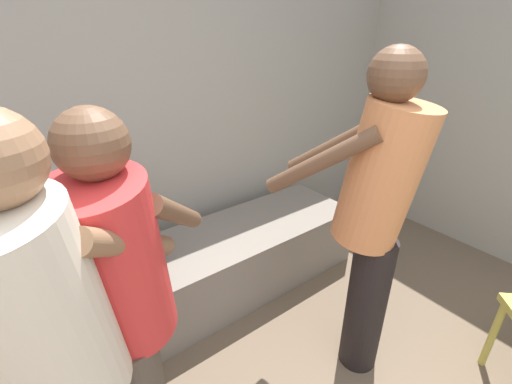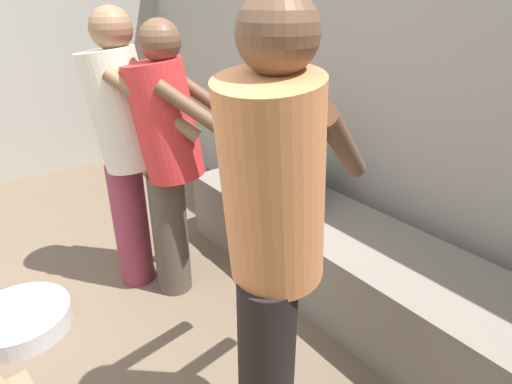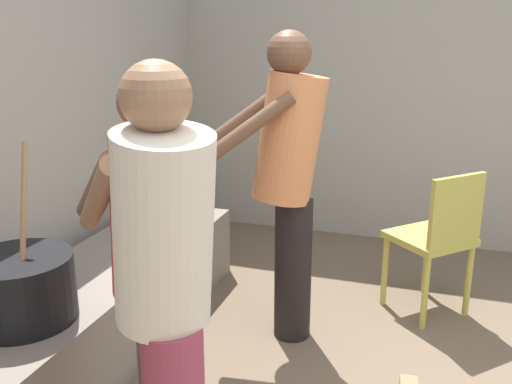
# 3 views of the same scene
# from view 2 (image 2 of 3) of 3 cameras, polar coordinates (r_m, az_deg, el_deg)

# --- Properties ---
(block_enclosure_rear) EXTENTS (5.58, 0.20, 2.11)m
(block_enclosure_rear) POSITION_cam_2_polar(r_m,az_deg,el_deg) (2.84, 13.37, 12.94)
(block_enclosure_rear) COLOR #9E998E
(block_enclosure_rear) RESTS_ON ground_plane
(hearth_ledge) EXTENTS (2.32, 0.60, 0.45)m
(hearth_ledge) POSITION_cam_2_polar(r_m,az_deg,el_deg) (2.52, 11.53, -9.14)
(hearth_ledge) COLOR slate
(hearth_ledge) RESTS_ON ground_plane
(cooking_pot_main) EXTENTS (0.45, 0.45, 0.74)m
(cooking_pot_main) POSITION_cam_2_polar(r_m,az_deg,el_deg) (2.66, 3.85, 2.37)
(cooking_pot_main) COLOR black
(cooking_pot_main) RESTS_ON hearth_ledge
(cook_in_orange_shirt) EXTENTS (0.59, 0.75, 1.64)m
(cook_in_orange_shirt) POSITION_cam_2_polar(r_m,az_deg,el_deg) (1.32, 2.25, -5.96)
(cook_in_orange_shirt) COLOR black
(cook_in_orange_shirt) RESTS_ON ground_plane
(cook_in_red_shirt) EXTENTS (0.66, 0.69, 1.52)m
(cook_in_red_shirt) POSITION_cam_2_polar(r_m,az_deg,el_deg) (2.28, -11.59, 5.21)
(cook_in_red_shirt) COLOR #4C4238
(cook_in_red_shirt) RESTS_ON ground_plane
(cook_in_cream_shirt) EXTENTS (0.69, 0.69, 1.57)m
(cook_in_cream_shirt) POSITION_cam_2_polar(r_m,az_deg,el_deg) (2.41, -17.06, 6.49)
(cook_in_cream_shirt) COLOR #8C3347
(cook_in_cream_shirt) RESTS_ON ground_plane
(metal_mixing_bowl) EXTENTS (0.51, 0.51, 0.11)m
(metal_mixing_bowl) POSITION_cam_2_polar(r_m,az_deg,el_deg) (2.66, -28.93, -14.69)
(metal_mixing_bowl) COLOR #B7B7BC
(metal_mixing_bowl) RESTS_ON ground_plane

